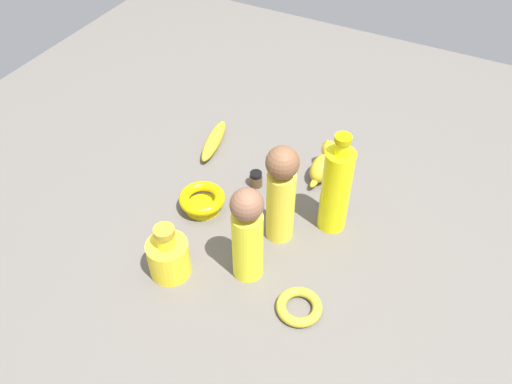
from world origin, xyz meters
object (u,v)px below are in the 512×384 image
object	(u,v)px
nail_polish_jar	(256,179)
bottle_tall	(336,189)
bottle_short	(168,256)
person_figure_adult	(247,234)
person_figure_child	(281,192)
cat_figurine	(325,163)
banana	(214,141)
bangle	(299,307)
bowl	(202,200)

from	to	relation	value
nail_polish_jar	bottle_tall	bearing A→B (deg)	-99.56
bottle_short	person_figure_adult	world-z (taller)	person_figure_adult
person_figure_child	cat_figurine	bearing A→B (deg)	-3.40
person_figure_adult	cat_figurine	xyz separation A→B (m)	(0.36, -0.03, -0.08)
bottle_short	banana	size ratio (longest dim) A/B	0.78
bottle_short	bangle	size ratio (longest dim) A/B	1.44
banana	bowl	size ratio (longest dim) A/B	1.58
bottle_tall	person_figure_child	xyz separation A→B (m)	(-0.08, 0.09, 0.02)
person_figure_adult	bottle_tall	world-z (taller)	bottle_tall
cat_figurine	bowl	bearing A→B (deg)	139.23
banana	bottle_tall	distance (m)	0.42
bottle_tall	person_figure_adult	bearing A→B (deg)	152.94
person_figure_adult	bottle_short	bearing A→B (deg)	117.12
bowl	person_figure_child	world-z (taller)	person_figure_child
banana	person_figure_child	distance (m)	0.38
bottle_tall	bangle	bearing A→B (deg)	-173.24
bottle_tall	bottle_short	bearing A→B (deg)	138.30
bottle_short	cat_figurine	bearing A→B (deg)	-21.76
bottle_short	bangle	world-z (taller)	bottle_short
banana	nail_polish_jar	bearing A→B (deg)	51.48
bottle_short	bottle_tall	world-z (taller)	bottle_tall
bangle	person_figure_child	size ratio (longest dim) A/B	0.37
cat_figurine	bangle	size ratio (longest dim) A/B	1.43
bottle_tall	nail_polish_jar	world-z (taller)	bottle_tall
bangle	nail_polish_jar	distance (m)	0.38
cat_figurine	person_figure_child	bearing A→B (deg)	176.60
person_figure_adult	bottle_tall	bearing A→B (deg)	-27.06
person_figure_child	person_figure_adult	bearing A→B (deg)	173.97
bottle_short	nail_polish_jar	bearing A→B (deg)	-6.83
nail_polish_jar	bangle	bearing A→B (deg)	-139.30
person_figure_adult	bangle	distance (m)	0.18
banana	person_figure_child	xyz separation A→B (m)	(-0.20, -0.29, 0.11)
nail_polish_jar	cat_figurine	bearing A→B (deg)	-49.77
nail_polish_jar	person_figure_child	distance (m)	0.20
banana	bangle	bearing A→B (deg)	36.07
bowl	bangle	xyz separation A→B (m)	(-0.16, -0.32, -0.02)
person_figure_adult	bangle	bearing A→B (deg)	-105.77
person_figure_adult	banana	distance (m)	0.45
banana	person_figure_child	world-z (taller)	person_figure_child
cat_figurine	person_figure_child	world-z (taller)	person_figure_child
banana	bottle_tall	world-z (taller)	bottle_tall
cat_figurine	nail_polish_jar	size ratio (longest dim) A/B	3.30
bowl	person_figure_child	distance (m)	0.22
banana	nail_polish_jar	size ratio (longest dim) A/B	4.28
bottle_short	person_figure_child	size ratio (longest dim) A/B	0.54
banana	bowl	bearing A→B (deg)	11.61
bowl	nail_polish_jar	xyz separation A→B (m)	(0.13, -0.08, -0.01)
bottle_tall	bangle	world-z (taller)	bottle_tall
bangle	person_figure_child	bearing A→B (deg)	36.67
person_figure_adult	bowl	xyz separation A→B (m)	(0.12, 0.18, -0.09)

